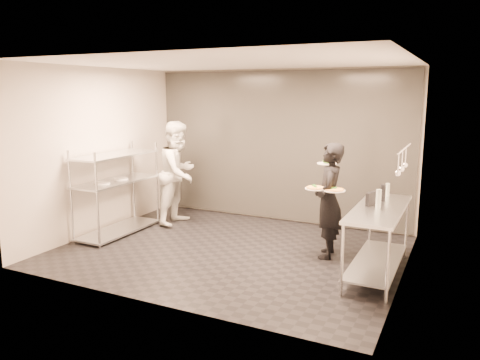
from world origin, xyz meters
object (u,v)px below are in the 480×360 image
at_px(bottle_green, 379,199).
at_px(bottle_clear, 388,190).
at_px(chef, 179,173).
at_px(pizza_plate_near, 315,188).
at_px(bottle_dark, 383,193).
at_px(prep_counter, 378,229).
at_px(waiter, 329,201).
at_px(salad_plate, 327,162).
at_px(pass_rack, 117,189).
at_px(pos_monitor, 372,199).
at_px(pizza_plate_far, 334,190).

distance_m(bottle_green, bottle_clear, 0.75).
xyz_separation_m(chef, pizza_plate_near, (2.80, -0.78, 0.12)).
xyz_separation_m(chef, bottle_dark, (3.71, -0.63, 0.10)).
relative_size(prep_counter, waiter, 1.07).
relative_size(salad_plate, bottle_clear, 1.55).
bearing_deg(bottle_dark, pizza_plate_near, -170.72).
relative_size(pass_rack, pos_monitor, 6.60).
height_order(pass_rack, waiter, waiter).
distance_m(waiter, pizza_plate_far, 0.30).
height_order(waiter, pizza_plate_far, waiter).
bearing_deg(pizza_plate_far, prep_counter, -19.25).
relative_size(pizza_plate_far, bottle_clear, 1.60).
bearing_deg(pizza_plate_near, bottle_dark, 9.28).
distance_m(prep_counter, bottle_dark, 0.55).
relative_size(pass_rack, waiter, 0.95).
distance_m(pass_rack, bottle_clear, 4.38).
relative_size(pizza_plate_far, pos_monitor, 1.27).
bearing_deg(bottle_dark, pizza_plate_far, -168.71).
distance_m(pizza_plate_far, bottle_dark, 0.65).
relative_size(prep_counter, chef, 0.96).
bearing_deg(salad_plate, prep_counter, -36.87).
bearing_deg(pizza_plate_far, pass_rack, -176.37).
bearing_deg(salad_plate, pizza_plate_far, -61.94).
relative_size(bottle_green, bottle_clear, 1.27).
height_order(chef, salad_plate, chef).
height_order(chef, pos_monitor, chef).
height_order(pizza_plate_far, bottle_clear, bottle_clear).
xyz_separation_m(pass_rack, bottle_dark, (4.31, 0.36, 0.27)).
bearing_deg(bottle_clear, pizza_plate_near, -151.96).
bearing_deg(salad_plate, bottle_dark, -19.72).
relative_size(chef, bottle_green, 7.64).
height_order(waiter, pizza_plate_near, waiter).
relative_size(chef, bottle_dark, 8.03).
height_order(prep_counter, pos_monitor, pos_monitor).
height_order(chef, pizza_plate_near, chef).
bearing_deg(pos_monitor, bottle_green, -33.28).
bearing_deg(pizza_plate_near, chef, 164.52).
xyz_separation_m(salad_plate, bottle_green, (0.88, -0.72, -0.32)).
bearing_deg(chef, pass_rack, 147.55).
bearing_deg(pass_rack, bottle_clear, 9.20).
bearing_deg(waiter, salad_plate, -166.53).
height_order(pass_rack, salad_plate, pass_rack).
bearing_deg(pizza_plate_near, waiter, 55.04).
height_order(pizza_plate_far, bottle_dark, bottle_dark).
height_order(pass_rack, pizza_plate_near, pass_rack).
bearing_deg(pass_rack, pizza_plate_near, 3.57).
bearing_deg(bottle_dark, bottle_green, -88.47).
height_order(pos_monitor, bottle_clear, bottle_clear).
height_order(pass_rack, bottle_green, pass_rack).
height_order(pass_rack, chef, chef).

